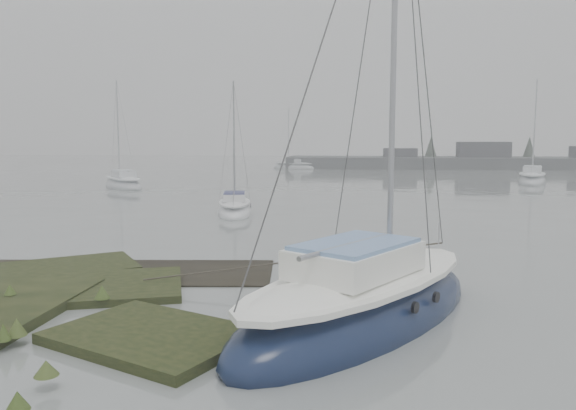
{
  "coord_description": "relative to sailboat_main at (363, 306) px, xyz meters",
  "views": [
    {
      "loc": [
        4.13,
        -10.12,
        3.72
      ],
      "look_at": [
        2.3,
        5.88,
        1.8
      ],
      "focal_mm": 35.0,
      "sensor_mm": 36.0,
      "label": 1
    }
  ],
  "objects": [
    {
      "name": "ground",
      "position": [
        -4.39,
        29.01,
        -0.34
      ],
      "size": [
        160.0,
        160.0,
        0.0
      ],
      "primitive_type": "plane",
      "color": "gray",
      "rests_on": "ground"
    },
    {
      "name": "far_shoreline",
      "position": [
        22.45,
        60.91,
        0.51
      ],
      "size": [
        60.0,
        8.0,
        4.15
      ],
      "color": "#4C4F51",
      "rests_on": "ground"
    },
    {
      "name": "sailboat_main",
      "position": [
        0.0,
        0.0,
        0.0
      ],
      "size": [
        6.4,
        7.93,
        11.0
      ],
      "rotation": [
        0.0,
        0.0,
        -0.58
      ],
      "color": "#121D38",
      "rests_on": "ground"
    },
    {
      "name": "sailboat_white",
      "position": [
        -6.02,
        15.94,
        -0.12
      ],
      "size": [
        2.54,
        5.22,
        7.06
      ],
      "rotation": [
        0.0,
        0.0,
        0.19
      ],
      "color": "white",
      "rests_on": "ground"
    },
    {
      "name": "sailboat_far_a",
      "position": [
        -17.51,
        29.55,
        -0.07
      ],
      "size": [
        5.51,
        6.05,
        8.72
      ],
      "rotation": [
        0.0,
        0.0,
        0.69
      ],
      "color": "#A5A8AE",
      "rests_on": "ground"
    },
    {
      "name": "sailboat_far_b",
      "position": [
        14.7,
        37.76,
        -0.05
      ],
      "size": [
        4.1,
        6.92,
        9.28
      ],
      "rotation": [
        0.0,
        0.0,
        -0.32
      ],
      "color": "silver",
      "rests_on": "ground"
    },
    {
      "name": "sailboat_far_c",
      "position": [
        -7.45,
        57.73,
        -0.09
      ],
      "size": [
        5.91,
        4.07,
        7.98
      ],
      "rotation": [
        0.0,
        0.0,
        1.14
      ],
      "color": "#B1B7BB",
      "rests_on": "ground"
    }
  ]
}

